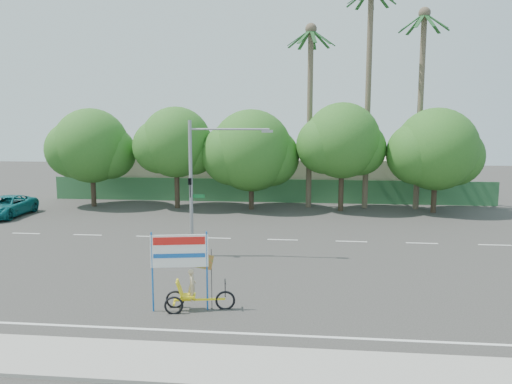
# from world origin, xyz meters

# --- Properties ---
(ground) EXTENTS (120.00, 120.00, 0.00)m
(ground) POSITION_xyz_m (0.00, 0.00, 0.00)
(ground) COLOR #33302D
(ground) RESTS_ON ground
(sidewalk_near) EXTENTS (50.00, 2.40, 0.12)m
(sidewalk_near) POSITION_xyz_m (0.00, -7.50, 0.06)
(sidewalk_near) COLOR gray
(sidewalk_near) RESTS_ON ground
(fence) EXTENTS (38.00, 0.08, 2.00)m
(fence) POSITION_xyz_m (0.00, 21.50, 1.00)
(fence) COLOR #336B3D
(fence) RESTS_ON ground
(building_left) EXTENTS (12.00, 8.00, 4.00)m
(building_left) POSITION_xyz_m (-10.00, 26.00, 2.00)
(building_left) COLOR beige
(building_left) RESTS_ON ground
(building_right) EXTENTS (14.00, 8.00, 3.60)m
(building_right) POSITION_xyz_m (8.00, 26.00, 1.80)
(building_right) COLOR beige
(building_right) RESTS_ON ground
(tree_far_left) EXTENTS (7.14, 6.00, 7.96)m
(tree_far_left) POSITION_xyz_m (-14.05, 18.00, 4.76)
(tree_far_left) COLOR #473828
(tree_far_left) RESTS_ON ground
(tree_left) EXTENTS (6.66, 5.60, 8.07)m
(tree_left) POSITION_xyz_m (-7.05, 18.00, 5.06)
(tree_left) COLOR #473828
(tree_left) RESTS_ON ground
(tree_center) EXTENTS (7.62, 6.40, 7.85)m
(tree_center) POSITION_xyz_m (-1.05, 18.00, 4.47)
(tree_center) COLOR #473828
(tree_center) RESTS_ON ground
(tree_right) EXTENTS (6.90, 5.80, 8.36)m
(tree_right) POSITION_xyz_m (5.95, 18.00, 5.24)
(tree_right) COLOR #473828
(tree_right) RESTS_ON ground
(tree_far_right) EXTENTS (7.38, 6.20, 7.94)m
(tree_far_right) POSITION_xyz_m (12.95, 18.00, 4.64)
(tree_far_right) COLOR #473828
(tree_far_right) RESTS_ON ground
(palm_tall) EXTENTS (3.73, 3.79, 17.45)m
(palm_tall) POSITION_xyz_m (8.00, 19.50, 10.46)
(palm_tall) COLOR #70604C
(palm_tall) RESTS_ON ground
(palm_mid) EXTENTS (3.73, 3.79, 15.45)m
(palm_mid) POSITION_xyz_m (12.00, 19.50, 9.40)
(palm_mid) COLOR #70604C
(palm_mid) RESTS_ON ground
(palm_short) EXTENTS (3.73, 3.79, 14.45)m
(palm_short) POSITION_xyz_m (3.50, 19.50, 8.86)
(palm_short) COLOR #70604C
(palm_short) RESTS_ON ground
(traffic_signal) EXTENTS (4.72, 1.10, 7.00)m
(traffic_signal) POSITION_xyz_m (-2.20, 3.98, 2.92)
(traffic_signal) COLOR gray
(traffic_signal) RESTS_ON ground
(trike_billboard) EXTENTS (3.04, 1.00, 3.03)m
(trike_billboard) POSITION_xyz_m (-0.91, -3.37, 1.22)
(trike_billboard) COLOR black
(trike_billboard) RESTS_ON ground
(pickup_truck) EXTENTS (2.65, 5.49, 1.51)m
(pickup_truck) POSITION_xyz_m (-18.49, 13.08, 0.75)
(pickup_truck) COLOR #0F696D
(pickup_truck) RESTS_ON ground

